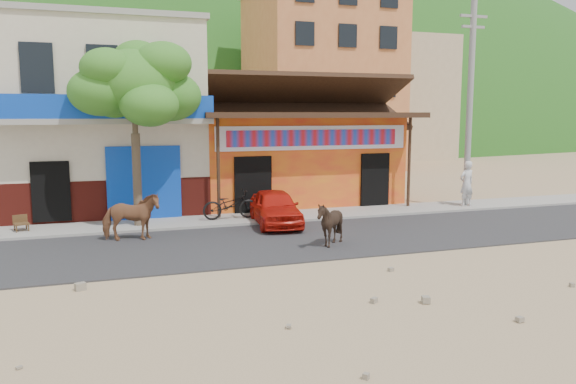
% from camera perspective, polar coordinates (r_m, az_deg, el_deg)
% --- Properties ---
extents(ground, '(120.00, 120.00, 0.00)m').
position_cam_1_polar(ground, '(14.61, 5.11, -6.93)').
color(ground, '#9E825B').
rests_on(ground, ground).
extents(road, '(60.00, 5.00, 0.04)m').
position_cam_1_polar(road, '(16.85, 1.70, -4.82)').
color(road, '#28282B').
rests_on(road, ground).
extents(sidewalk, '(60.00, 2.00, 0.12)m').
position_cam_1_polar(sidewalk, '(20.10, -1.74, -2.62)').
color(sidewalk, gray).
rests_on(sidewalk, ground).
extents(dance_club, '(8.00, 6.00, 3.60)m').
position_cam_1_polar(dance_club, '(24.26, 0.05, 3.34)').
color(dance_club, orange).
rests_on(dance_club, ground).
extents(cafe_building, '(7.00, 6.00, 7.00)m').
position_cam_1_polar(cafe_building, '(22.93, -18.16, 6.94)').
color(cafe_building, beige).
rests_on(cafe_building, ground).
extents(apartment_front, '(9.00, 9.00, 12.00)m').
position_cam_1_polar(apartment_front, '(39.80, 3.26, 11.17)').
color(apartment_front, '#CC723F').
rests_on(apartment_front, ground).
extents(apartment_rear, '(8.00, 8.00, 10.00)m').
position_cam_1_polar(apartment_rear, '(49.04, 10.54, 9.27)').
color(apartment_rear, tan).
rests_on(apartment_rear, ground).
extents(hillside, '(100.00, 40.00, 24.00)m').
position_cam_1_polar(hillside, '(83.53, -14.90, 13.34)').
color(hillside, '#194C14').
rests_on(hillside, ground).
extents(tree, '(3.00, 3.00, 6.00)m').
position_cam_1_polar(tree, '(18.77, -15.24, 5.76)').
color(tree, '#2D721E').
rests_on(tree, sidewalk).
extents(utility_pole, '(0.24, 0.24, 8.00)m').
position_cam_1_polar(utility_pole, '(23.47, 17.98, 8.48)').
color(utility_pole, gray).
rests_on(utility_pole, sidewalk).
extents(cow_tan, '(1.74, 0.93, 1.41)m').
position_cam_1_polar(cow_tan, '(17.10, -15.66, -2.46)').
color(cow_tan, '#905B39').
rests_on(cow_tan, road).
extents(cow_dark, '(1.18, 1.05, 1.28)m').
position_cam_1_polar(cow_dark, '(15.83, 4.27, -3.23)').
color(cow_dark, black).
rests_on(cow_dark, road).
extents(red_car, '(1.77, 3.63, 1.19)m').
position_cam_1_polar(red_car, '(18.81, -1.31, -1.57)').
color(red_car, red).
rests_on(red_car, road).
extents(scooter, '(1.93, 0.68, 1.01)m').
position_cam_1_polar(scooter, '(19.54, -5.89, -1.28)').
color(scooter, black).
rests_on(scooter, sidewalk).
extents(pedestrian, '(0.70, 0.51, 1.79)m').
position_cam_1_polar(pedestrian, '(23.27, 17.69, 0.83)').
color(pedestrian, silver).
rests_on(pedestrian, sidewalk).
extents(cafe_chair_left, '(0.53, 0.53, 0.92)m').
position_cam_1_polar(cafe_chair_left, '(19.35, -25.51, -2.25)').
color(cafe_chair_left, '#442C16').
rests_on(cafe_chair_left, sidewalk).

